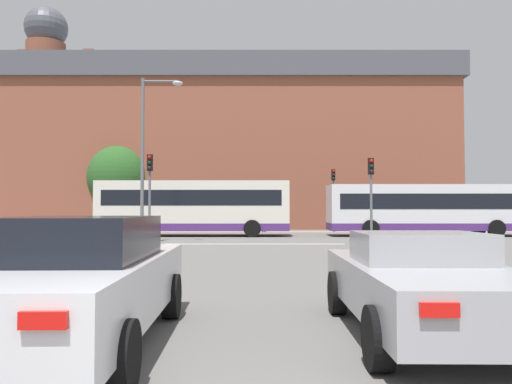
{
  "coord_description": "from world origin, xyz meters",
  "views": [
    {
      "loc": [
        0.07,
        -2.05,
        1.57
      ],
      "look_at": [
        0.1,
        24.2,
        2.52
      ],
      "focal_mm": 35.0,
      "sensor_mm": 36.0,
      "label": 1
    }
  ],
  "objects_px": {
    "car_roadster_right": "(421,283)",
    "pedestrian_waiting": "(395,217)",
    "street_lamp_junction": "(148,143)",
    "bus_crossing_lead": "(193,207)",
    "traffic_light_far_right": "(333,190)",
    "car_saloon_left": "(79,280)",
    "traffic_light_near_right": "(370,185)",
    "pedestrian_walking_east": "(263,217)",
    "bus_crossing_trailing": "(425,209)",
    "traffic_light_near_left": "(149,183)",
    "pedestrian_walking_west": "(373,218)"
  },
  "relations": [
    {
      "from": "traffic_light_near_left",
      "to": "street_lamp_junction",
      "type": "relative_size",
      "value": 0.54
    },
    {
      "from": "traffic_light_far_right",
      "to": "car_saloon_left",
      "type": "bearing_deg",
      "value": -104.25
    },
    {
      "from": "traffic_light_near_left",
      "to": "traffic_light_far_right",
      "type": "xyz_separation_m",
      "value": [
        10.66,
        11.38,
        0.13
      ]
    },
    {
      "from": "traffic_light_far_right",
      "to": "pedestrian_walking_west",
      "type": "height_order",
      "value": "traffic_light_far_right"
    },
    {
      "from": "traffic_light_near_left",
      "to": "pedestrian_walking_east",
      "type": "bearing_deg",
      "value": 63.38
    },
    {
      "from": "bus_crossing_lead",
      "to": "traffic_light_far_right",
      "type": "xyz_separation_m",
      "value": [
        9.25,
        5.43,
        1.22
      ]
    },
    {
      "from": "traffic_light_far_right",
      "to": "pedestrian_walking_west",
      "type": "relative_size",
      "value": 2.64
    },
    {
      "from": "bus_crossing_trailing",
      "to": "traffic_light_near_right",
      "type": "xyz_separation_m",
      "value": [
        -4.67,
        -5.89,
        1.11
      ]
    },
    {
      "from": "pedestrian_waiting",
      "to": "pedestrian_walking_west",
      "type": "distance_m",
      "value": 1.86
    },
    {
      "from": "car_saloon_left",
      "to": "traffic_light_near_right",
      "type": "xyz_separation_m",
      "value": [
        7.62,
        18.41,
        1.99
      ]
    },
    {
      "from": "car_roadster_right",
      "to": "traffic_light_near_left",
      "type": "bearing_deg",
      "value": 112.83
    },
    {
      "from": "street_lamp_junction",
      "to": "pedestrian_walking_east",
      "type": "height_order",
      "value": "street_lamp_junction"
    },
    {
      "from": "bus_crossing_lead",
      "to": "pedestrian_walking_east",
      "type": "relative_size",
      "value": 6.44
    },
    {
      "from": "pedestrian_walking_east",
      "to": "pedestrian_walking_west",
      "type": "height_order",
      "value": "pedestrian_walking_east"
    },
    {
      "from": "traffic_light_near_right",
      "to": "traffic_light_near_left",
      "type": "height_order",
      "value": "traffic_light_near_left"
    },
    {
      "from": "traffic_light_near_left",
      "to": "traffic_light_far_right",
      "type": "distance_m",
      "value": 15.59
    },
    {
      "from": "traffic_light_far_right",
      "to": "pedestrian_walking_west",
      "type": "bearing_deg",
      "value": 5.24
    },
    {
      "from": "car_saloon_left",
      "to": "pedestrian_waiting",
      "type": "relative_size",
      "value": 2.7
    },
    {
      "from": "car_saloon_left",
      "to": "traffic_light_near_right",
      "type": "distance_m",
      "value": 20.02
    },
    {
      "from": "traffic_light_near_right",
      "to": "car_roadster_right",
      "type": "bearing_deg",
      "value": -101.13
    },
    {
      "from": "street_lamp_junction",
      "to": "bus_crossing_trailing",
      "type": "bearing_deg",
      "value": 22.28
    },
    {
      "from": "street_lamp_junction",
      "to": "pedestrian_walking_west",
      "type": "bearing_deg",
      "value": 41.42
    },
    {
      "from": "car_saloon_left",
      "to": "car_roadster_right",
      "type": "xyz_separation_m",
      "value": [
        4.09,
        0.5,
        -0.11
      ]
    },
    {
      "from": "bus_crossing_trailing",
      "to": "traffic_light_far_right",
      "type": "height_order",
      "value": "traffic_light_far_right"
    },
    {
      "from": "bus_crossing_lead",
      "to": "pedestrian_waiting",
      "type": "height_order",
      "value": "bus_crossing_lead"
    },
    {
      "from": "traffic_light_far_right",
      "to": "pedestrian_walking_west",
      "type": "distance_m",
      "value": 3.54
    },
    {
      "from": "traffic_light_near_right",
      "to": "street_lamp_junction",
      "type": "xyz_separation_m",
      "value": [
        -10.72,
        -0.42,
        2.0
      ]
    },
    {
      "from": "street_lamp_junction",
      "to": "traffic_light_near_left",
      "type": "bearing_deg",
      "value": 92.89
    },
    {
      "from": "bus_crossing_trailing",
      "to": "traffic_light_near_left",
      "type": "relative_size",
      "value": 2.76
    },
    {
      "from": "bus_crossing_trailing",
      "to": "traffic_light_near_right",
      "type": "relative_size",
      "value": 2.88
    },
    {
      "from": "car_saloon_left",
      "to": "pedestrian_walking_west",
      "type": "height_order",
      "value": "pedestrian_walking_west"
    },
    {
      "from": "car_roadster_right",
      "to": "traffic_light_far_right",
      "type": "bearing_deg",
      "value": 84.04
    },
    {
      "from": "car_roadster_right",
      "to": "traffic_light_far_right",
      "type": "relative_size",
      "value": 0.98
    },
    {
      "from": "traffic_light_near_right",
      "to": "traffic_light_near_left",
      "type": "xyz_separation_m",
      "value": [
        -10.73,
        -0.11,
        0.1
      ]
    },
    {
      "from": "car_roadster_right",
      "to": "pedestrian_waiting",
      "type": "relative_size",
      "value": 2.4
    },
    {
      "from": "street_lamp_junction",
      "to": "pedestrian_waiting",
      "type": "relative_size",
      "value": 4.35
    },
    {
      "from": "car_roadster_right",
      "to": "bus_crossing_trailing",
      "type": "distance_m",
      "value": 25.19
    },
    {
      "from": "traffic_light_near_left",
      "to": "pedestrian_walking_west",
      "type": "height_order",
      "value": "traffic_light_near_left"
    },
    {
      "from": "car_saloon_left",
      "to": "street_lamp_junction",
      "type": "relative_size",
      "value": 0.62
    },
    {
      "from": "pedestrian_walking_east",
      "to": "pedestrian_walking_west",
      "type": "xyz_separation_m",
      "value": [
        7.88,
        0.3,
        -0.05
      ]
    },
    {
      "from": "pedestrian_walking_west",
      "to": "street_lamp_junction",
      "type": "bearing_deg",
      "value": -87.3
    },
    {
      "from": "pedestrian_waiting",
      "to": "pedestrian_walking_east",
      "type": "height_order",
      "value": "pedestrian_waiting"
    },
    {
      "from": "car_roadster_right",
      "to": "pedestrian_walking_west",
      "type": "xyz_separation_m",
      "value": [
        6.36,
        29.45,
        0.33
      ]
    },
    {
      "from": "traffic_light_near_left",
      "to": "traffic_light_near_right",
      "type": "bearing_deg",
      "value": 0.59
    },
    {
      "from": "bus_crossing_lead",
      "to": "traffic_light_near_left",
      "type": "height_order",
      "value": "traffic_light_near_left"
    },
    {
      "from": "bus_crossing_lead",
      "to": "traffic_light_near_right",
      "type": "distance_m",
      "value": 11.05
    },
    {
      "from": "car_roadster_right",
      "to": "pedestrian_walking_west",
      "type": "bearing_deg",
      "value": 78.6
    },
    {
      "from": "pedestrian_walking_east",
      "to": "bus_crossing_lead",
      "type": "bearing_deg",
      "value": 68.17
    },
    {
      "from": "bus_crossing_trailing",
      "to": "street_lamp_junction",
      "type": "xyz_separation_m",
      "value": [
        -15.39,
        -6.31,
        3.11
      ]
    },
    {
      "from": "bus_crossing_lead",
      "to": "traffic_light_far_right",
      "type": "height_order",
      "value": "traffic_light_far_right"
    }
  ]
}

